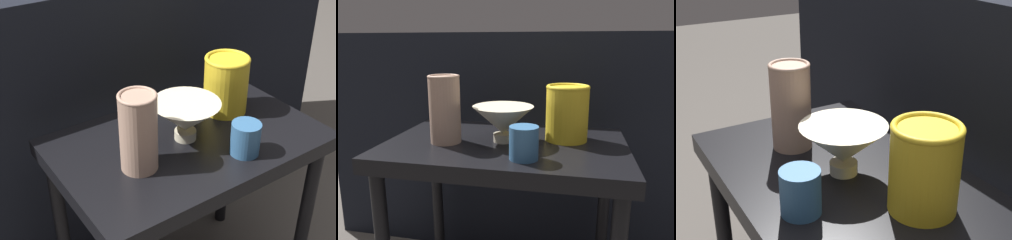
% 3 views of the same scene
% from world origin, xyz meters
% --- Properties ---
extents(table, '(0.63, 0.41, 0.53)m').
position_xyz_m(table, '(0.00, 0.00, 0.46)').
color(table, black).
rests_on(table, ground_plane).
extents(bowl, '(0.16, 0.16, 0.10)m').
position_xyz_m(bowl, '(-0.01, 0.00, 0.59)').
color(bowl, beige).
rests_on(bowl, table).
extents(vase_textured_left, '(0.08, 0.08, 0.18)m').
position_xyz_m(vase_textured_left, '(-0.15, -0.03, 0.62)').
color(vase_textured_left, tan).
rests_on(vase_textured_left, table).
extents(vase_colorful_right, '(0.11, 0.11, 0.15)m').
position_xyz_m(vase_colorful_right, '(0.16, 0.05, 0.61)').
color(vase_colorful_right, gold).
rests_on(vase_colorful_right, table).
extents(cup, '(0.07, 0.07, 0.08)m').
position_xyz_m(cup, '(0.07, -0.12, 0.57)').
color(cup, '#33608E').
rests_on(cup, table).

